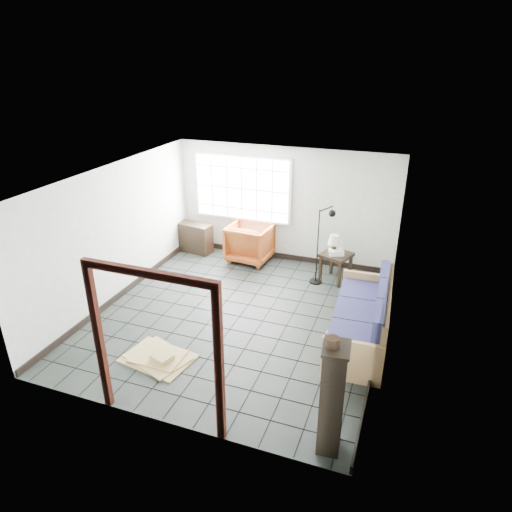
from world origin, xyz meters
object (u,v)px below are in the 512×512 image
at_px(armchair, 250,240).
at_px(tall_shelf, 332,398).
at_px(side_table, 336,258).
at_px(futon_sofa, 364,321).

xyz_separation_m(armchair, tall_shelf, (2.84, -4.80, 0.27)).
bearing_deg(tall_shelf, side_table, 94.33).
distance_m(futon_sofa, side_table, 2.19).
relative_size(armchair, tall_shelf, 0.65).
xyz_separation_m(futon_sofa, armchair, (-2.91, 2.37, 0.11)).
height_order(futon_sofa, side_table, futon_sofa).
xyz_separation_m(futon_sofa, tall_shelf, (-0.07, -2.43, 0.38)).
distance_m(armchair, tall_shelf, 5.58).
xyz_separation_m(side_table, tall_shelf, (0.80, -4.44, 0.24)).
bearing_deg(futon_sofa, side_table, 110.82).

